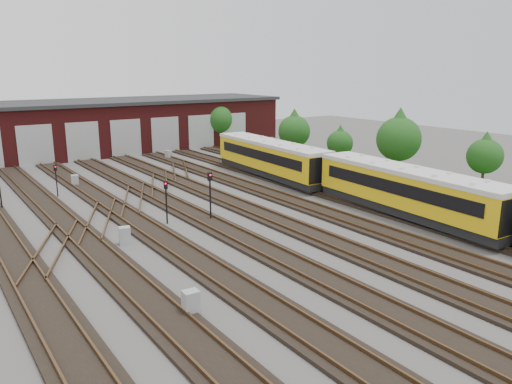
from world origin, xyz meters
TOP-DOWN VIEW (x-y plane):
  - ground at (0.00, 0.00)m, footprint 120.00×120.00m
  - track_network at (-0.17, 0.59)m, footprint 30.40×70.00m
  - maintenance_shed at (-0.01, 39.97)m, footprint 51.00×12.50m
  - grass_verge at (19.00, 10.00)m, footprint 8.00×55.00m
  - metro_train at (10.00, -1.14)m, footprint 3.72×47.62m
  - signal_mast_1 at (-8.52, 19.03)m, footprint 0.23×0.22m
  - signal_mast_2 at (-4.31, 7.15)m, footprint 0.30×0.29m
  - signal_mast_3 at (-1.56, 6.08)m, footprint 0.30×0.28m
  - relay_cabinet_0 at (-8.97, -5.25)m, footprint 0.68×0.58m
  - relay_cabinet_1 at (-6.33, 21.92)m, footprint 0.71×0.64m
  - relay_cabinet_2 at (-8.10, 4.84)m, footprint 0.75×0.68m
  - relay_cabinet_3 at (6.42, 29.96)m, footprint 0.74×0.69m
  - relay_cabinet_4 at (11.07, 18.93)m, footprint 0.56×0.47m
  - tree_0 at (16.00, 34.87)m, footprint 3.88×3.88m
  - tree_1 at (17.42, 20.50)m, footprint 3.57×3.57m
  - tree_2 at (19.17, 7.41)m, footprint 4.09×4.09m
  - tree_3 at (18.95, 14.80)m, footprint 2.74×2.74m
  - tree_4 at (22.58, 0.87)m, footprint 3.03×3.03m
  - bush_0 at (16.00, 11.38)m, footprint 1.60×1.60m
  - bush_1 at (16.84, 23.71)m, footprint 1.53×1.53m
  - bush_2 at (21.00, 29.64)m, footprint 1.74×1.74m

SIDE VIEW (x-z plane):
  - ground at x=0.00m, z-range 0.00..0.00m
  - grass_verge at x=19.00m, z-range 0.00..0.05m
  - track_network at x=-0.17m, z-range -0.06..0.27m
  - relay_cabinet_4 at x=11.07m, z-range 0.00..0.89m
  - relay_cabinet_3 at x=6.42m, z-range 0.00..0.99m
  - relay_cabinet_1 at x=-6.33m, z-range 0.00..1.02m
  - relay_cabinet_2 at x=-8.10m, z-range 0.00..1.07m
  - relay_cabinet_0 at x=-8.97m, z-range 0.00..1.10m
  - bush_1 at x=16.84m, z-range 0.00..1.53m
  - bush_0 at x=16.00m, z-range 0.00..1.60m
  - bush_2 at x=21.00m, z-range 0.00..1.74m
  - signal_mast_1 at x=-8.52m, z-range 0.39..3.00m
  - signal_mast_2 at x=-4.31m, z-range 0.43..3.37m
  - metro_train at x=10.00m, z-range 0.37..3.57m
  - signal_mast_3 at x=-1.56m, z-range 0.49..3.88m
  - tree_3 at x=18.95m, z-range 0.64..5.19m
  - maintenance_shed at x=-0.01m, z-range 0.03..6.38m
  - tree_4 at x=22.58m, z-range 0.71..5.73m
  - tree_1 at x=17.42m, z-range 0.84..6.76m
  - tree_0 at x=16.00m, z-range 0.91..7.34m
  - tree_2 at x=19.17m, z-range 0.97..7.74m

